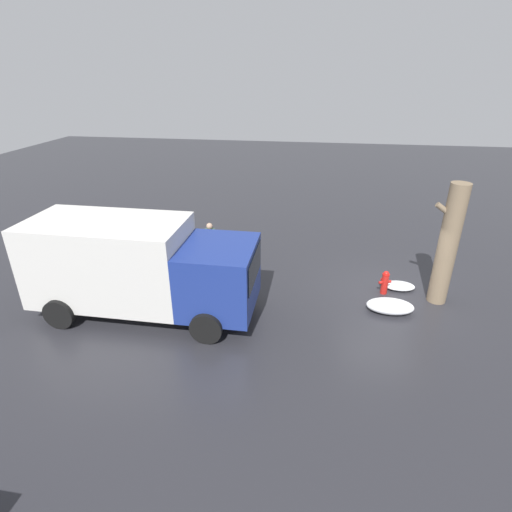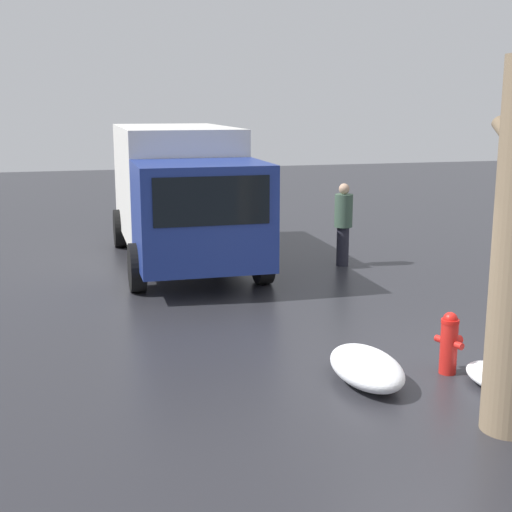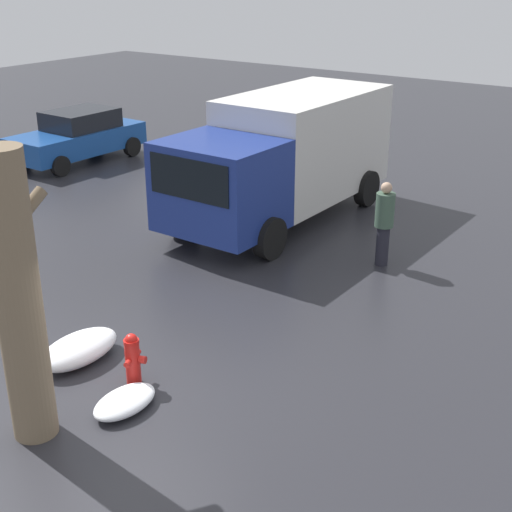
# 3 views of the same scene
# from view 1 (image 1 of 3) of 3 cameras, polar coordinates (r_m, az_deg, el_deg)

# --- Properties ---
(ground_plane) EXTENTS (60.00, 60.00, 0.00)m
(ground_plane) POSITION_cam_1_polar(r_m,az_deg,el_deg) (14.00, 17.71, -5.06)
(ground_plane) COLOR #28282D
(fire_hydrant) EXTENTS (0.43, 0.33, 0.81)m
(fire_hydrant) POSITION_cam_1_polar(r_m,az_deg,el_deg) (13.80, 17.93, -3.54)
(fire_hydrant) COLOR red
(fire_hydrant) RESTS_ON ground_plane
(tree_trunk) EXTENTS (0.88, 0.58, 3.85)m
(tree_trunk) POSITION_cam_1_polar(r_m,az_deg,el_deg) (13.37, 25.71, 1.41)
(tree_trunk) COLOR #7F6B51
(tree_trunk) RESTS_ON ground_plane
(delivery_truck) EXTENTS (6.61, 2.70, 2.88)m
(delivery_truck) POSITION_cam_1_polar(r_m,az_deg,el_deg) (12.16, -16.44, -1.23)
(delivery_truck) COLOR navy
(delivery_truck) RESTS_ON ground_plane
(pedestrian) EXTENTS (0.38, 0.38, 1.75)m
(pedestrian) POSITION_cam_1_polar(r_m,az_deg,el_deg) (14.73, -6.54, 1.78)
(pedestrian) COLOR #23232D
(pedestrian) RESTS_ON ground_plane
(snow_pile_by_hydrant) EXTENTS (1.42, 0.79, 0.40)m
(snow_pile_by_hydrant) POSITION_cam_1_polar(r_m,az_deg,el_deg) (12.93, 18.61, -6.80)
(snow_pile_by_hydrant) COLOR white
(snow_pile_by_hydrant) RESTS_ON ground_plane
(snow_pile_curbside) EXTENTS (1.02, 0.62, 0.23)m
(snow_pile_curbside) POSITION_cam_1_polar(r_m,az_deg,el_deg) (14.36, 19.77, -4.04)
(snow_pile_curbside) COLOR white
(snow_pile_curbside) RESTS_ON ground_plane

